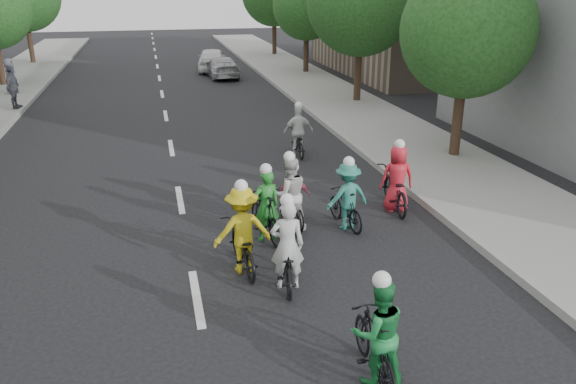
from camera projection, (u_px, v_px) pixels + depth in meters
name	position (u px, v px, depth m)	size (l,w,h in m)	color
ground	(197.00, 298.00, 10.16)	(120.00, 120.00, 0.00)	black
sidewalk_right	(388.00, 132.00, 20.98)	(4.00, 80.00, 0.15)	gray
curb_right	(339.00, 135.00, 20.55)	(0.18, 80.00, 0.18)	#999993
bldg_se	(423.00, 5.00, 34.08)	(10.00, 14.00, 8.00)	gray
tree_r_0	(467.00, 31.00, 16.69)	(4.00, 4.00, 5.97)	black
tree_r_1	(361.00, 1.00, 24.68)	(4.80, 4.80, 6.93)	black
tree_r_2	(307.00, 6.00, 33.05)	(4.00, 4.00, 5.97)	black
cyclist_0	(286.00, 256.00, 10.40)	(0.83, 1.75, 1.86)	black
cyclist_1	(376.00, 339.00, 7.88)	(0.81, 1.72, 1.76)	black
cyclist_2	(242.00, 237.00, 10.92)	(1.18, 1.85, 1.91)	black
cyclist_3	(292.00, 202.00, 12.99)	(0.88, 1.53, 1.58)	black
cyclist_4	(396.00, 185.00, 13.89)	(0.96, 2.04, 1.83)	black
cyclist_5	(266.00, 212.00, 12.29)	(0.80, 1.83, 1.77)	black
cyclist_6	(289.00, 201.00, 12.78)	(0.85, 1.58, 1.87)	black
cyclist_7	(347.00, 200.00, 12.82)	(1.11, 1.60, 1.74)	black
cyclist_8	(298.00, 137.00, 18.21)	(0.98, 1.65, 1.79)	black
follow_car_lead	(222.00, 67.00, 33.01)	(1.67, 4.10, 1.19)	#AAA9AE
follow_car_trail	(212.00, 59.00, 35.22)	(1.72, 4.26, 1.45)	white
spectator_1	(13.00, 87.00, 24.16)	(1.08, 0.45, 1.84)	#535461
spectator_2	(10.00, 76.00, 27.43)	(0.83, 0.54, 1.70)	#555763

